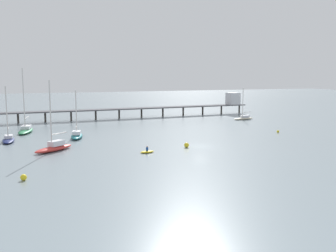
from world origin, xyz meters
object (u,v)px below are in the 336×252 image
(mooring_buoy_near, at_px, (187,145))
(mooring_buoy_mid, at_px, (278,131))
(sailboat_red, at_px, (54,146))
(sailboat_green, at_px, (26,129))
(mooring_buoy_inner, at_px, (24,177))
(sailboat_navy, at_px, (8,139))
(pier, at_px, (167,105))
(sailboat_teal, at_px, (77,135))
(sailboat_cream, at_px, (244,117))
(dinghy_yellow, at_px, (147,151))

(mooring_buoy_near, bearing_deg, mooring_buoy_mid, 18.04)
(sailboat_red, bearing_deg, sailboat_green, 99.98)
(sailboat_green, relative_size, mooring_buoy_inner, 18.09)
(sailboat_red, height_order, mooring_buoy_mid, sailboat_red)
(sailboat_navy, height_order, mooring_buoy_near, sailboat_navy)
(sailboat_green, xyz_separation_m, mooring_buoy_inner, (-0.84, -39.10, -0.35))
(sailboat_navy, height_order, mooring_buoy_inner, sailboat_navy)
(sailboat_green, bearing_deg, sailboat_navy, -106.32)
(pier, relative_size, sailboat_teal, 8.03)
(sailboat_navy, xyz_separation_m, mooring_buoy_near, (28.17, -16.84, -0.18))
(sailboat_cream, relative_size, sailboat_teal, 0.93)
(sailboat_red, xyz_separation_m, sailboat_cream, (51.46, 25.32, -0.12))
(sailboat_navy, bearing_deg, mooring_buoy_inner, -85.31)
(dinghy_yellow, distance_m, mooring_buoy_inner, 20.72)
(mooring_buoy_near, xyz_separation_m, mooring_buoy_inner, (-25.85, -11.48, -0.05))
(mooring_buoy_near, bearing_deg, sailboat_navy, 149.13)
(dinghy_yellow, bearing_deg, sailboat_red, 152.98)
(sailboat_navy, relative_size, sailboat_teal, 1.11)
(pier, bearing_deg, sailboat_green, -155.40)
(pier, xyz_separation_m, sailboat_teal, (-29.67, -28.87, -2.61))
(mooring_buoy_near, relative_size, mooring_buoy_mid, 1.57)
(sailboat_teal, bearing_deg, sailboat_red, -114.28)
(sailboat_teal, xyz_separation_m, mooring_buoy_near, (15.92, -16.50, -0.20))
(sailboat_cream, height_order, dinghy_yellow, sailboat_cream)
(sailboat_navy, bearing_deg, dinghy_yellow, -42.06)
(sailboat_navy, height_order, sailboat_green, sailboat_green)
(sailboat_teal, distance_m, sailboat_green, 14.37)
(sailboat_cream, bearing_deg, sailboat_red, -153.81)
(mooring_buoy_near, bearing_deg, pier, 73.15)
(sailboat_cream, distance_m, mooring_buoy_inner, 70.16)
(mooring_buoy_inner, bearing_deg, sailboat_navy, 94.69)
(dinghy_yellow, bearing_deg, pier, 65.69)
(pier, xyz_separation_m, sailboat_green, (-38.76, -17.75, -2.51))
(sailboat_teal, xyz_separation_m, mooring_buoy_inner, (-9.93, -27.98, -0.25))
(sailboat_green, height_order, mooring_buoy_mid, sailboat_green)
(dinghy_yellow, bearing_deg, sailboat_green, 120.72)
(sailboat_navy, bearing_deg, pier, 34.24)
(sailboat_red, distance_m, sailboat_teal, 12.48)
(sailboat_navy, bearing_deg, sailboat_red, -58.73)
(sailboat_teal, height_order, mooring_buoy_mid, sailboat_teal)
(mooring_buoy_inner, bearing_deg, sailboat_cream, 36.69)
(mooring_buoy_mid, bearing_deg, sailboat_navy, 170.55)
(sailboat_red, xyz_separation_m, sailboat_navy, (-7.12, 11.72, -0.13))
(mooring_buoy_near, bearing_deg, dinghy_yellow, -166.84)
(sailboat_teal, height_order, sailboat_green, sailboat_green)
(dinghy_yellow, distance_m, mooring_buoy_near, 7.76)
(pier, height_order, mooring_buoy_near, pier)
(sailboat_red, distance_m, mooring_buoy_near, 21.67)
(sailboat_cream, distance_m, sailboat_navy, 60.14)
(sailboat_red, relative_size, sailboat_cream, 1.32)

